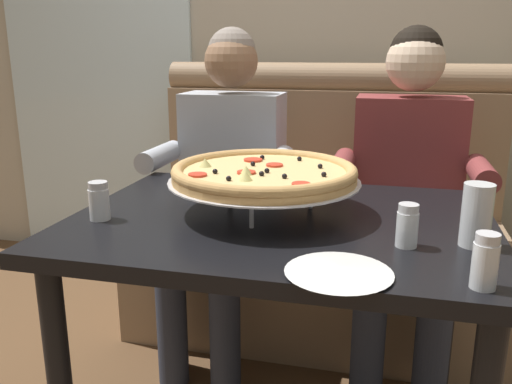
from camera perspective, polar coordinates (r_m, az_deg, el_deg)
back_wall_with_window at (r=2.83m, az=9.06°, el=19.11°), size 6.00×0.12×2.80m
window_panel at (r=3.17m, az=-16.96°, el=18.22°), size 1.10×0.02×2.80m
booth_bench at (r=2.39m, az=6.81°, el=-4.45°), size 1.54×0.78×1.13m
dining_table at (r=1.48m, az=2.64°, el=-6.38°), size 1.12×0.83×0.75m
diner_left at (r=2.12m, az=-3.20°, el=1.91°), size 0.54×0.64×1.27m
diner_right at (r=2.03m, az=15.83°, el=0.76°), size 0.54×0.64×1.27m
pizza at (r=1.46m, az=0.86°, el=1.96°), size 0.53×0.53×0.14m
shaker_oregano at (r=1.27m, az=15.82°, el=-3.79°), size 0.05×0.05×0.10m
shaker_pepper_flakes at (r=1.47m, az=-16.39°, el=-1.20°), size 0.05×0.05×0.10m
shaker_parmesan at (r=1.10m, az=23.22°, el=-7.19°), size 0.05×0.05×0.11m
plate_near_left at (r=1.10m, az=8.82°, el=-8.21°), size 0.22×0.22×0.02m
drinking_glass at (r=1.32m, az=22.44°, el=-2.72°), size 0.07×0.07×0.15m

